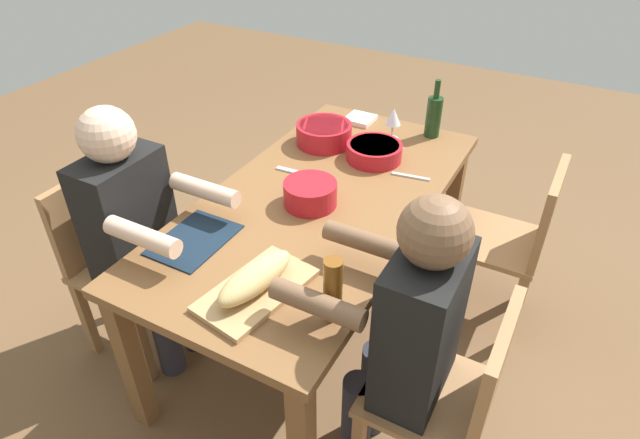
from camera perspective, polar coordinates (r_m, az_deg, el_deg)
The scene contains 19 objects.
ground_plane at distance 2.71m, azimuth 0.00°, elevation -10.91°, with size 8.00×8.00×0.00m, color brown.
dining_table at distance 2.28m, azimuth 0.00°, elevation 0.46°, with size 1.74×0.87×0.74m.
chair_far_left at distance 2.59m, azimuth 20.16°, elevation -1.86°, with size 0.40×0.40×0.85m.
chair_far_right at distance 1.89m, azimuth 14.02°, elevation -17.64°, with size 0.40×0.40×0.85m.
diner_far_right at distance 1.75m, azimuth 9.21°, elevation -11.41°, with size 0.41×0.53×1.20m.
chair_near_right at distance 2.50m, azimuth -20.94°, elevation -3.54°, with size 0.40×0.40×0.85m.
diner_near_right at distance 2.26m, azimuth -18.88°, elevation -0.76°, with size 0.41×0.53×1.20m.
serving_bowl_pasta at distance 2.63m, azimuth 0.43°, elevation 9.24°, with size 0.27×0.27×0.10m.
serving_bowl_greens at distance 2.16m, azimuth -1.04°, elevation 2.93°, with size 0.22×0.22×0.10m.
serving_bowl_salad at distance 2.51m, azimuth 5.79°, elevation 7.30°, with size 0.26×0.26×0.08m.
cutting_board at distance 1.79m, azimuth -6.77°, elevation -7.47°, with size 0.40×0.22×0.02m, color tan.
bread_loaf at distance 1.75m, azimuth -6.90°, elevation -6.15°, with size 0.32×0.11×0.09m, color tan.
wine_bottle at distance 2.75m, azimuth 12.01°, elevation 10.77°, with size 0.08×0.08×0.29m.
beer_bottle at distance 1.63m, azimuth 1.38°, elevation -7.41°, with size 0.06×0.06×0.22m, color brown.
wine_glass at distance 2.67m, azimuth 7.81°, elevation 10.67°, with size 0.08×0.08×0.17m.
fork_far_left at distance 2.41m, azimuth 9.64°, elevation 4.54°, with size 0.02×0.17×0.01m, color silver.
placemat_near_right at distance 2.05m, azimuth -13.22°, elevation -2.10°, with size 0.32×0.23×0.01m, color #142333.
carving_knife at distance 2.40m, azimuth -2.20°, elevation 4.96°, with size 0.23×0.02×0.01m, color silver.
napkin_stack at distance 2.89m, azimuth 4.30°, elevation 10.62°, with size 0.14×0.14×0.02m, color white.
Camera 1 is at (1.64, 0.89, 1.96)m, focal length 30.07 mm.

